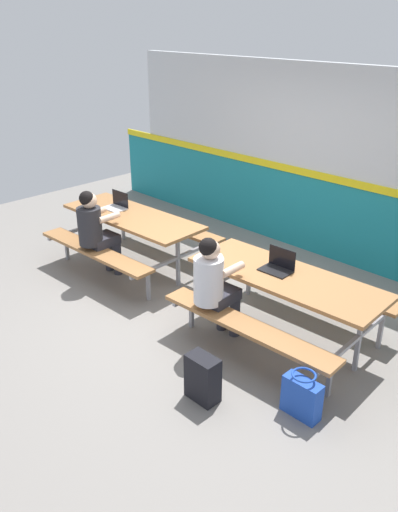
# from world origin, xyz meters

# --- Properties ---
(ground_plane) EXTENTS (10.00, 10.00, 0.02)m
(ground_plane) POSITION_xyz_m (0.00, 0.00, -0.01)
(ground_plane) COLOR gray
(accent_backdrop) EXTENTS (8.00, 0.14, 2.60)m
(accent_backdrop) POSITION_xyz_m (0.00, 2.37, 1.25)
(accent_backdrop) COLOR teal
(accent_backdrop) RESTS_ON ground
(picnic_table_left) EXTENTS (2.09, 1.63, 0.74)m
(picnic_table_left) POSITION_xyz_m (-1.25, 0.20, 0.58)
(picnic_table_left) COLOR #9E6B3D
(picnic_table_left) RESTS_ON ground
(picnic_table_right) EXTENTS (2.09, 1.63, 0.74)m
(picnic_table_right) POSITION_xyz_m (1.25, 0.21, 0.58)
(picnic_table_right) COLOR #9E6B3D
(picnic_table_right) RESTS_ON ground
(student_nearer) EXTENTS (0.37, 0.53, 1.21)m
(student_nearer) POSITION_xyz_m (-1.28, -0.36, 0.71)
(student_nearer) COLOR #2D2D38
(student_nearer) RESTS_ON ground
(student_further) EXTENTS (0.37, 0.53, 1.21)m
(student_further) POSITION_xyz_m (0.78, -0.36, 0.71)
(student_further) COLOR #2D2D38
(student_further) RESTS_ON ground
(laptop_silver) EXTENTS (0.33, 0.23, 0.22)m
(laptop_silver) POSITION_xyz_m (-1.61, 0.22, 0.79)
(laptop_silver) COLOR silver
(laptop_silver) RESTS_ON picnic_table_left
(laptop_dark) EXTENTS (0.33, 0.23, 0.22)m
(laptop_dark) POSITION_xyz_m (1.11, 0.25, 0.79)
(laptop_dark) COLOR black
(laptop_dark) RESTS_ON picnic_table_right
(backpack_dark) EXTENTS (0.30, 0.22, 0.44)m
(backpack_dark) POSITION_xyz_m (1.35, -1.08, 0.22)
(backpack_dark) COLOR black
(backpack_dark) RESTS_ON ground
(tote_bag_bright) EXTENTS (0.34, 0.21, 0.43)m
(tote_bag_bright) POSITION_xyz_m (2.09, -0.64, 0.19)
(tote_bag_bright) COLOR #1E47B2
(tote_bag_bright) RESTS_ON ground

